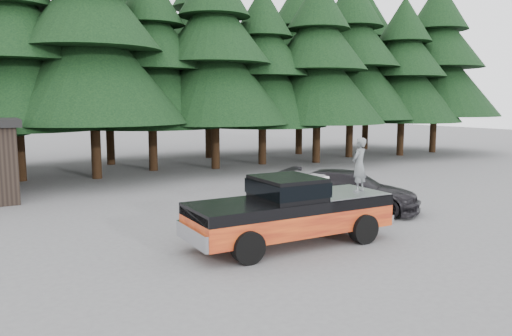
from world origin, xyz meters
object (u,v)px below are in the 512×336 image
man_on_bed (359,165)px  pickup_truck (290,221)px  parked_car (350,191)px  air_compressor (314,186)px

man_on_bed → pickup_truck: bearing=-29.5°
man_on_bed → parked_car: bearing=-149.5°
pickup_truck → air_compressor: bearing=6.6°
pickup_truck → parked_car: bearing=31.2°
pickup_truck → parked_car: 5.05m
pickup_truck → man_on_bed: (2.26, -0.23, 1.47)m
man_on_bed → parked_car: man_on_bed is taller
pickup_truck → parked_car: parked_car is taller
air_compressor → parked_car: bearing=17.7°
man_on_bed → parked_car: size_ratio=0.32×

